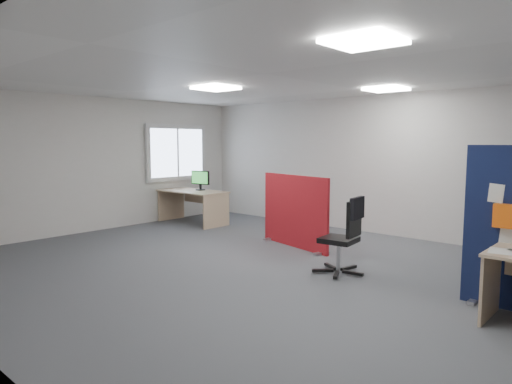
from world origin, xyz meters
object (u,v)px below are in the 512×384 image
Objects in this scene: red_divider at (295,212)px; second_desk at (194,198)px; monitor_second at (200,180)px; office_chair at (346,231)px.

red_divider is 1.02× the size of second_desk.
monitor_second reaches higher than second_desk.
second_desk is at bearing -122.99° from monitor_second.
monitor_second is (0.06, 0.14, 0.41)m from second_desk.
red_divider is at bearing -19.93° from monitor_second.
monitor_second is (-3.01, 0.51, 0.36)m from red_divider.
office_chair is at bearing -27.21° from monitor_second.
second_desk is 3.35× the size of monitor_second.
second_desk is at bearing -173.45° from red_divider.
red_divider is at bearing -6.87° from second_desk.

